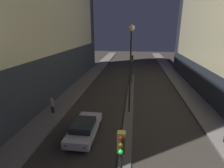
{
  "coord_description": "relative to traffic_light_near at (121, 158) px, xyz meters",
  "views": [
    {
      "loc": [
        0.4,
        -2.82,
        8.16
      ],
      "look_at": [
        -2.8,
        21.42,
        0.5
      ],
      "focal_mm": 28.0,
      "sensor_mm": 36.0,
      "label": 1
    }
  ],
  "objects": [
    {
      "name": "traffic_light_mid",
      "position": [
        0.0,
        20.64,
        0.0
      ],
      "size": [
        0.32,
        0.42,
        4.31
      ],
      "color": "black",
      "rests_on": "median_strip"
    },
    {
      "name": "car_left_lane",
      "position": [
        -3.37,
        5.99,
        -2.58
      ],
      "size": [
        1.91,
        4.68,
        1.4
      ],
      "color": "#B2B2B7",
      "rests_on": "ground"
    },
    {
      "name": "median_strip",
      "position": [
        0.0,
        12.14,
        -3.24
      ],
      "size": [
        0.83,
        28.1,
        0.13
      ],
      "color": "#56544F",
      "rests_on": "ground"
    },
    {
      "name": "traffic_light_near",
      "position": [
        0.0,
        0.0,
        0.0
      ],
      "size": [
        0.32,
        0.42,
        4.31
      ],
      "color": "black",
      "rests_on": "median_strip"
    },
    {
      "name": "pedestrian_on_left_sidewalk",
      "position": [
        -7.56,
        9.23,
        -2.31
      ],
      "size": [
        0.41,
        0.41,
        1.58
      ],
      "color": "black",
      "rests_on": "sidewalk_left"
    },
    {
      "name": "street_lamp",
      "position": [
        0.0,
        10.52,
        2.72
      ],
      "size": [
        0.56,
        0.56,
        8.44
      ],
      "color": "black",
      "rests_on": "median_strip"
    }
  ]
}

